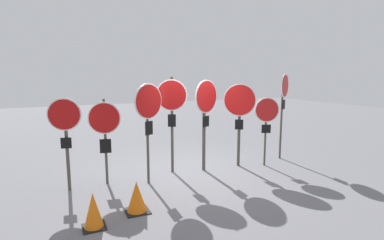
# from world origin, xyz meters

# --- Properties ---
(ground_plane) EXTENTS (40.00, 40.00, 0.00)m
(ground_plane) POSITION_xyz_m (0.00, 0.00, 0.00)
(ground_plane) COLOR slate
(stop_sign_0) EXTENTS (0.71, 0.22, 2.12)m
(stop_sign_0) POSITION_xyz_m (-3.11, 0.02, 1.50)
(stop_sign_0) COLOR #474238
(stop_sign_0) RESTS_ON ground
(stop_sign_1) EXTENTS (0.75, 0.20, 2.06)m
(stop_sign_1) POSITION_xyz_m (-2.25, 0.11, 1.44)
(stop_sign_1) COLOR #474238
(stop_sign_1) RESTS_ON ground
(stop_sign_2) EXTENTS (0.76, 0.39, 2.42)m
(stop_sign_2) POSITION_xyz_m (-1.30, -0.30, 1.79)
(stop_sign_2) COLOR #474238
(stop_sign_2) RESTS_ON ground
(stop_sign_3) EXTENTS (0.75, 0.37, 2.55)m
(stop_sign_3) POSITION_xyz_m (-0.52, 0.24, 1.82)
(stop_sign_3) COLOR #474238
(stop_sign_3) RESTS_ON ground
(stop_sign_4) EXTENTS (0.82, 0.39, 2.48)m
(stop_sign_4) POSITION_xyz_m (0.36, 0.02, 1.72)
(stop_sign_4) COLOR #474238
(stop_sign_4) RESTS_ON ground
(stop_sign_5) EXTENTS (0.76, 0.54, 2.37)m
(stop_sign_5) POSITION_xyz_m (1.41, -0.03, 1.66)
(stop_sign_5) COLOR #474238
(stop_sign_5) RESTS_ON ground
(stop_sign_6) EXTENTS (0.66, 0.29, 1.98)m
(stop_sign_6) POSITION_xyz_m (2.13, -0.32, 1.46)
(stop_sign_6) COLOR #474238
(stop_sign_6) RESTS_ON ground
(stop_sign_7) EXTENTS (0.60, 0.42, 2.63)m
(stop_sign_7) POSITION_xyz_m (3.08, 0.08, 1.96)
(stop_sign_7) COLOR #474238
(stop_sign_7) RESTS_ON ground
(traffic_cone_0) EXTENTS (0.45, 0.45, 0.60)m
(traffic_cone_0) POSITION_xyz_m (-1.97, -1.65, 0.30)
(traffic_cone_0) COLOR black
(traffic_cone_0) RESTS_ON ground
(traffic_cone_1) EXTENTS (0.39, 0.39, 0.63)m
(traffic_cone_1) POSITION_xyz_m (-2.80, -1.94, 0.31)
(traffic_cone_1) COLOR black
(traffic_cone_1) RESTS_ON ground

